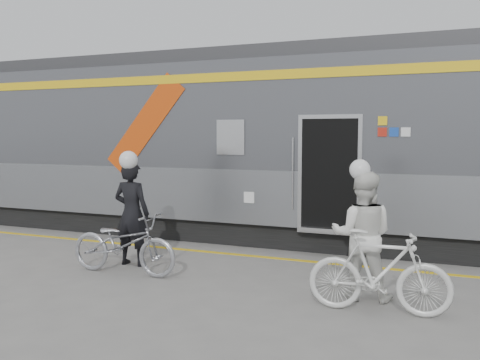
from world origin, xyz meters
The scene contains 9 objects.
ground centered at (0.00, 0.00, 0.00)m, with size 90.00×90.00×0.00m, color slate.
train centered at (-1.22, 4.19, 2.05)m, with size 24.00×3.17×4.10m.
safety_strip centered at (0.00, 2.15, 0.00)m, with size 24.00×0.12×0.01m, color yellow.
man centered at (-2.12, 0.77, 0.92)m, with size 0.67×0.44×1.85m, color black.
bicycle_left centered at (-1.92, 0.22, 0.51)m, with size 0.67×1.93×1.02m, color #A7A9AF.
woman centered at (1.93, 0.41, 0.90)m, with size 0.88×0.68×1.80m, color white.
bicycle_right centered at (2.23, -0.14, 0.55)m, with size 0.51×1.82×1.09m, color silver.
helmet_man centered at (-2.12, 0.77, 2.01)m, with size 0.32×0.32×0.32m, color white.
helmet_woman centered at (1.93, 0.41, 1.94)m, with size 0.29×0.29×0.29m, color white.
Camera 1 is at (2.93, -6.73, 2.31)m, focal length 38.00 mm.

